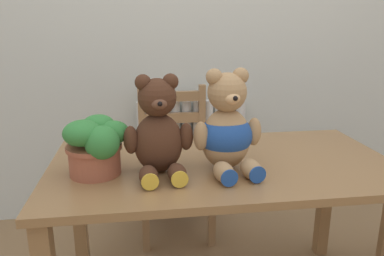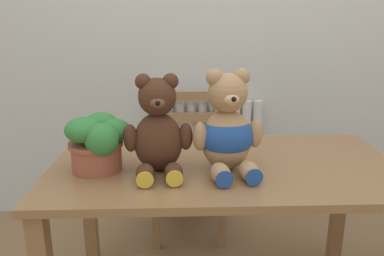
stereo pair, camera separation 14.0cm
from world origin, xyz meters
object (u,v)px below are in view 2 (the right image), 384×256
at_px(teddy_bear_left, 158,131).
at_px(potted_plant, 96,140).
at_px(wooden_chair_behind, 188,161).
at_px(teddy_bear_right, 227,131).

height_order(teddy_bear_left, potted_plant, teddy_bear_left).
distance_m(wooden_chair_behind, teddy_bear_right, 0.89).
height_order(teddy_bear_right, potted_plant, teddy_bear_right).
relative_size(wooden_chair_behind, teddy_bear_right, 2.27).
xyz_separation_m(wooden_chair_behind, potted_plant, (-0.36, -0.77, 0.39)).
xyz_separation_m(teddy_bear_left, teddy_bear_right, (0.26, 0.00, -0.00)).
bearing_deg(wooden_chair_behind, teddy_bear_left, 80.61).
bearing_deg(teddy_bear_right, potted_plant, -9.17).
bearing_deg(teddy_bear_left, wooden_chair_behind, -103.18).
height_order(wooden_chair_behind, teddy_bear_left, teddy_bear_left).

